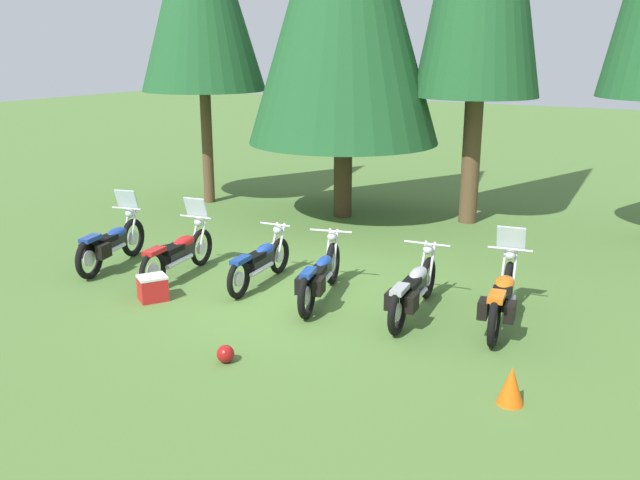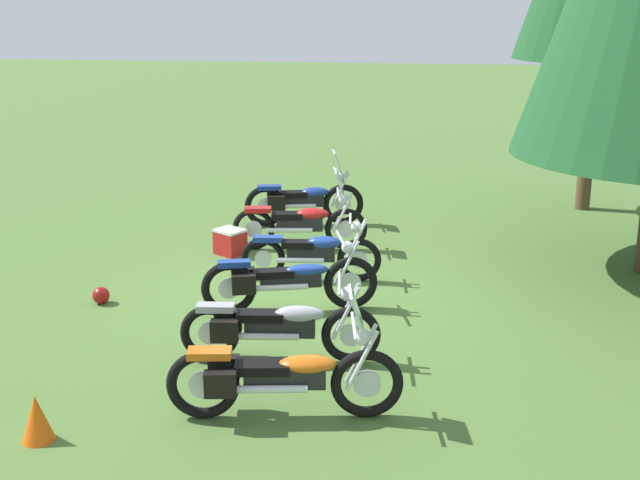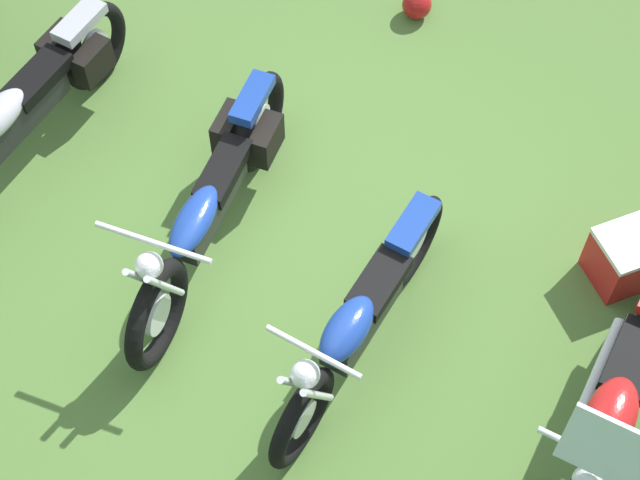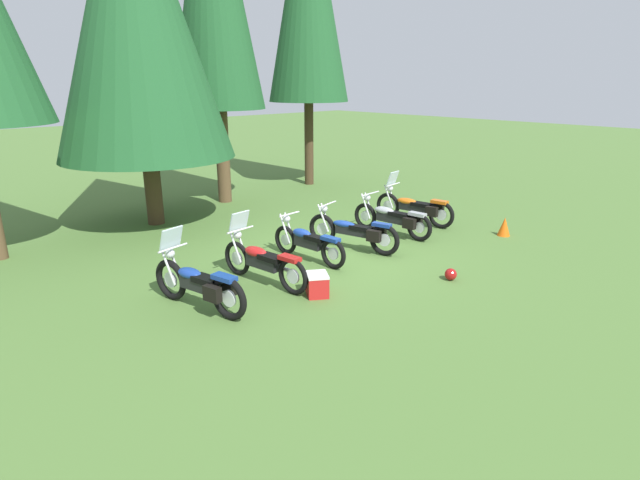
% 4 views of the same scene
% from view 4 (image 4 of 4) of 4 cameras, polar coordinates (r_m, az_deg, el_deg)
% --- Properties ---
extents(ground_plane, '(80.00, 80.00, 0.00)m').
position_cam_4_polar(ground_plane, '(11.66, 1.48, -1.71)').
color(ground_plane, '#4C7033').
extents(motorcycle_0, '(0.83, 2.19, 1.39)m').
position_cam_4_polar(motorcycle_0, '(9.05, -13.43, -4.81)').
color(motorcycle_0, black).
rests_on(motorcycle_0, ground_plane).
extents(motorcycle_1, '(0.67, 2.27, 1.37)m').
position_cam_4_polar(motorcycle_1, '(9.96, -6.49, -2.31)').
color(motorcycle_1, black).
rests_on(motorcycle_1, ground_plane).
extents(motorcycle_2, '(0.60, 2.12, 0.99)m').
position_cam_4_polar(motorcycle_2, '(11.17, -1.38, -0.22)').
color(motorcycle_2, black).
rests_on(motorcycle_2, ground_plane).
extents(motorcycle_3, '(0.95, 2.36, 1.03)m').
position_cam_4_polar(motorcycle_3, '(11.92, 3.86, 0.96)').
color(motorcycle_3, black).
rests_on(motorcycle_3, ground_plane).
extents(motorcycle_4, '(0.77, 2.37, 1.00)m').
position_cam_4_polar(motorcycle_4, '(13.18, 8.19, 2.44)').
color(motorcycle_4, black).
rests_on(motorcycle_4, ground_plane).
extents(motorcycle_5, '(0.81, 2.41, 1.38)m').
position_cam_4_polar(motorcycle_5, '(14.36, 10.62, 3.69)').
color(motorcycle_5, black).
rests_on(motorcycle_5, ground_plane).
extents(pine_tree_1, '(4.55, 4.55, 9.16)m').
position_cam_4_polar(pine_tree_1, '(14.52, -20.07, 23.11)').
color(pine_tree_1, '#42301E').
rests_on(pine_tree_1, ground_plane).
extents(picnic_cooler, '(0.57, 0.59, 0.43)m').
position_cam_4_polar(picnic_cooler, '(9.47, -0.31, -5.03)').
color(picnic_cooler, red).
rests_on(picnic_cooler, ground_plane).
extents(traffic_cone, '(0.32, 0.32, 0.48)m').
position_cam_4_polar(traffic_cone, '(13.88, 20.01, 1.43)').
color(traffic_cone, '#EA590F').
rests_on(traffic_cone, ground_plane).
extents(dropped_helmet, '(0.24, 0.24, 0.24)m').
position_cam_4_polar(dropped_helmet, '(10.53, 14.48, -3.76)').
color(dropped_helmet, maroon).
rests_on(dropped_helmet, ground_plane).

